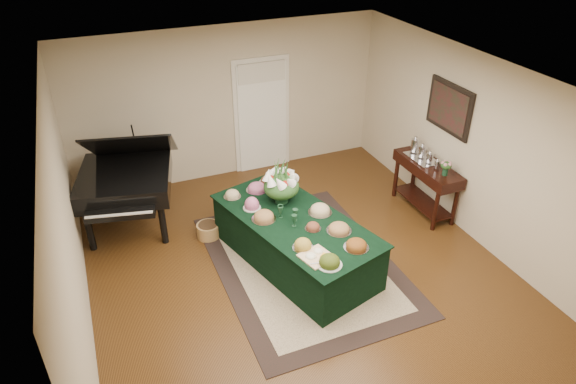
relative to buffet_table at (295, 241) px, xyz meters
name	(u,v)px	position (x,y,z in m)	size (l,w,h in m)	color
ground	(296,266)	(-0.02, -0.10, -0.37)	(6.00, 6.00, 0.00)	black
area_rug	(304,263)	(0.10, -0.10, -0.36)	(2.37, 3.32, 0.01)	black
kitchen_doorway	(262,116)	(0.58, 2.87, 0.65)	(1.05, 0.07, 2.10)	white
buffet_table	(295,241)	(0.00, 0.00, 0.00)	(1.82, 2.73, 0.73)	black
food_platters	(293,214)	(-0.01, 0.04, 0.41)	(1.35, 2.42, 0.13)	silver
cutting_board	(316,255)	(-0.09, -0.85, 0.39)	(0.44, 0.44, 0.10)	tan
green_goblets	(288,214)	(-0.10, 0.02, 0.45)	(0.23, 0.37, 0.18)	#153620
floral_centerpiece	(281,183)	(0.00, 0.49, 0.67)	(0.53, 0.53, 0.53)	#153620
grand_piano	(126,179)	(-1.98, 1.82, 0.46)	(1.72, 1.84, 1.66)	black
wicker_basket	(208,231)	(-0.97, 1.06, -0.26)	(0.35, 0.35, 0.22)	#A47942
mahogany_sideboard	(427,174)	(2.47, 0.45, 0.29)	(0.45, 1.30, 0.86)	black
tea_service	(424,153)	(2.47, 0.60, 0.60)	(0.34, 0.74, 0.30)	silver
pink_bouquet	(446,166)	(2.47, 0.05, 0.65)	(0.19, 0.19, 0.24)	#153620
wall_painting	(449,108)	(2.69, 0.45, 1.38)	(0.05, 0.95, 0.75)	black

